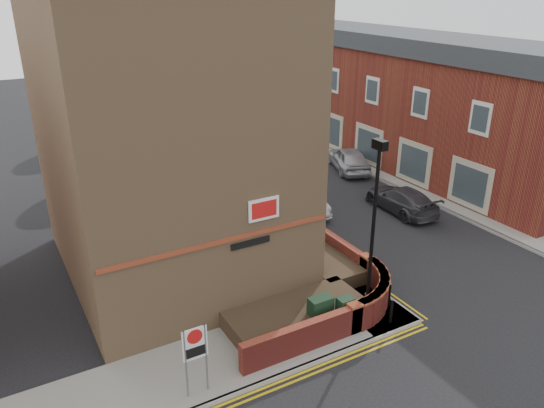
{
  "coord_description": "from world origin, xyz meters",
  "views": [
    {
      "loc": [
        -8.97,
        -10.74,
        10.92
      ],
      "look_at": [
        -0.61,
        4.0,
        3.73
      ],
      "focal_mm": 35.0,
      "sensor_mm": 36.0,
      "label": 1
    }
  ],
  "objects": [
    {
      "name": "yellow_lines_side",
      "position": [
        -3.5,
        -0.25,
        0.01
      ],
      "size": [
        13.0,
        0.28,
        0.01
      ],
      "primitive_type": "cube",
      "color": "gold",
      "rests_on": "ground"
    },
    {
      "name": "bollard_far",
      "position": [
        2.6,
        1.2,
        0.57
      ],
      "size": [
        0.11,
        0.11,
        0.9
      ],
      "primitive_type": "cylinder",
      "color": "black",
      "rests_on": "pavement_corner"
    },
    {
      "name": "tree_far",
      "position": [
        2.0,
        30.05,
        4.91
      ],
      "size": [
        3.81,
        3.81,
        7.0
      ],
      "color": "#382B1E",
      "rests_on": "pavement_main"
    },
    {
      "name": "kerb_main_far",
      "position": [
        11.0,
        13.0,
        0.06
      ],
      "size": [
        0.15,
        40.0,
        0.12
      ],
      "primitive_type": "cube",
      "color": "gray",
      "rests_on": "ground"
    },
    {
      "name": "utility_cabinet_large",
      "position": [
        -0.3,
        1.3,
        0.72
      ],
      "size": [
        0.8,
        0.45,
        1.2
      ],
      "primitive_type": "cube",
      "color": "black",
      "rests_on": "pavement_corner"
    },
    {
      "name": "traffic_light_assembly",
      "position": [
        2.4,
        25.0,
        2.78
      ],
      "size": [
        0.2,
        0.16,
        4.2
      ],
      "color": "black",
      "rests_on": "pavement_main"
    },
    {
      "name": "tree_near",
      "position": [
        2.0,
        14.05,
        4.7
      ],
      "size": [
        3.64,
        3.65,
        6.7
      ],
      "color": "#382B1E",
      "rests_on": "pavement_main"
    },
    {
      "name": "grey_car_far",
      "position": [
        9.0,
        7.62,
        0.64
      ],
      "size": [
        2.01,
        4.47,
        1.27
      ],
      "primitive_type": "imported",
      "rotation": [
        0.0,
        0.0,
        3.09
      ],
      "color": "#35343A",
      "rests_on": "ground"
    },
    {
      "name": "garden_wall",
      "position": [
        0.0,
        2.5,
        0.0
      ],
      "size": [
        6.8,
        6.0,
        1.2
      ],
      "primitive_type": null,
      "color": "maroon",
      "rests_on": "ground"
    },
    {
      "name": "kerb_side",
      "position": [
        -3.5,
        0.0,
        0.06
      ],
      "size": [
        13.0,
        0.15,
        0.12
      ],
      "primitive_type": "cube",
      "color": "gray",
      "rests_on": "ground"
    },
    {
      "name": "lamppost",
      "position": [
        1.6,
        1.2,
        3.34
      ],
      "size": [
        0.25,
        0.5,
        6.3
      ],
      "color": "black",
      "rests_on": "pavement_corner"
    },
    {
      "name": "corner_building",
      "position": [
        -2.84,
        8.0,
        6.23
      ],
      "size": [
        8.95,
        10.4,
        13.6
      ],
      "color": "#987451",
      "rests_on": "ground"
    },
    {
      "name": "ground",
      "position": [
        0.0,
        0.0,
        0.0
      ],
      "size": [
        120.0,
        120.0,
        0.0
      ],
      "primitive_type": "plane",
      "color": "black",
      "rests_on": "ground"
    },
    {
      "name": "utility_cabinet_small",
      "position": [
        0.5,
        1.0,
        0.67
      ],
      "size": [
        0.55,
        0.4,
        1.1
      ],
      "primitive_type": "cube",
      "color": "black",
      "rests_on": "pavement_corner"
    },
    {
      "name": "red_car_main",
      "position": [
        3.6,
        21.29,
        0.74
      ],
      "size": [
        4.21,
        5.88,
        1.49
      ],
      "primitive_type": "imported",
      "rotation": [
        0.0,
        0.0,
        -0.36
      ],
      "color": "maroon",
      "rests_on": "ground"
    },
    {
      "name": "pavement_corner",
      "position": [
        -3.5,
        1.5,
        0.06
      ],
      "size": [
        13.0,
        3.0,
        0.12
      ],
      "primitive_type": "cube",
      "color": "gray",
      "rests_on": "ground"
    },
    {
      "name": "bollard_near",
      "position": [
        2.0,
        0.4,
        0.57
      ],
      "size": [
        0.11,
        0.11,
        0.9
      ],
      "primitive_type": "cylinder",
      "color": "black",
      "rests_on": "pavement_corner"
    },
    {
      "name": "kerb_main_near",
      "position": [
        3.0,
        16.0,
        0.06
      ],
      "size": [
        0.15,
        32.0,
        0.12
      ],
      "primitive_type": "cube",
      "color": "gray",
      "rests_on": "ground"
    },
    {
      "name": "far_terrace_cream",
      "position": [
        14.5,
        38.0,
        4.05
      ],
      "size": [
        5.4,
        12.4,
        8.0
      ],
      "color": "#BDAE9C",
      "rests_on": "ground"
    },
    {
      "name": "silver_car_far",
      "position": [
        10.5,
        14.0,
        0.74
      ],
      "size": [
        3.13,
        4.67,
        1.48
      ],
      "primitive_type": "imported",
      "rotation": [
        0.0,
        0.0,
        2.79
      ],
      "color": "#9F9FA6",
      "rests_on": "ground"
    },
    {
      "name": "tree_mid",
      "position": [
        2.0,
        22.05,
        5.2
      ],
      "size": [
        4.03,
        4.03,
        7.42
      ],
      "color": "#382B1E",
      "rests_on": "pavement_main"
    },
    {
      "name": "zone_sign",
      "position": [
        -5.0,
        0.5,
        1.64
      ],
      "size": [
        0.72,
        0.07,
        2.2
      ],
      "color": "slate",
      "rests_on": "pavement_corner"
    },
    {
      "name": "yellow_lines_main",
      "position": [
        3.25,
        16.0,
        0.01
      ],
      "size": [
        0.28,
        32.0,
        0.01
      ],
      "primitive_type": "cube",
      "color": "gold",
      "rests_on": "ground"
    },
    {
      "name": "silver_car_near",
      "position": [
        4.47,
        10.22,
        0.68
      ],
      "size": [
        1.6,
        4.2,
        1.37
      ],
      "primitive_type": "imported",
      "rotation": [
        0.0,
        0.0,
        -0.04
      ],
      "color": "#AAAEB2",
      "rests_on": "ground"
    },
    {
      "name": "far_terrace",
      "position": [
        14.5,
        17.0,
        4.04
      ],
      "size": [
        5.4,
        30.4,
        8.0
      ],
      "color": "maroon",
      "rests_on": "ground"
    },
    {
      "name": "pavement_far",
      "position": [
        13.0,
        13.0,
        0.06
      ],
      "size": [
        4.0,
        40.0,
        0.12
      ],
      "primitive_type": "cube",
      "color": "gray",
      "rests_on": "ground"
    },
    {
      "name": "pavement_main",
      "position": [
        2.0,
        16.0,
        0.06
      ],
      "size": [
        2.0,
        32.0,
        0.12
      ],
      "primitive_type": "cube",
      "color": "gray",
      "rests_on": "ground"
    }
  ]
}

